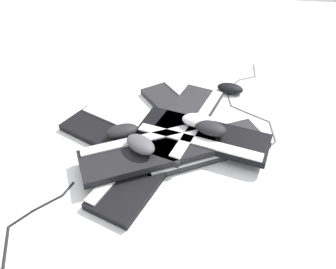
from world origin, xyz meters
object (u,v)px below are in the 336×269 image
object	(u,v)px
mouse_3	(122,131)
mouse_4	(198,120)
keyboard_2	(144,166)
keyboard_4	(185,120)
mouse_0	(210,128)
keyboard_1	(119,137)
keyboard_6	(203,135)
keyboard_5	(149,152)
mouse_2	(230,88)
keyboard_0	(184,112)
keyboard_3	(204,148)
mouse_1	(141,144)

from	to	relation	value
mouse_3	mouse_4	distance (m)	0.26
keyboard_2	keyboard_4	bearing A→B (deg)	-25.31
mouse_4	mouse_0	bearing A→B (deg)	-33.92
keyboard_1	keyboard_4	bearing A→B (deg)	-67.57
keyboard_4	keyboard_6	bearing A→B (deg)	-136.34
keyboard_2	mouse_0	size ratio (longest dim) A/B	4.23
mouse_0	keyboard_6	bearing A→B (deg)	10.56
keyboard_6	mouse_4	xyz separation A→B (m)	(0.03, 0.02, 0.04)
keyboard_1	keyboard_4	xyz separation A→B (m)	(0.09, -0.22, 0.03)
keyboard_4	keyboard_5	size ratio (longest dim) A/B	1.01
mouse_2	mouse_3	xyz separation A→B (m)	(-0.38, 0.37, 0.03)
keyboard_1	mouse_0	world-z (taller)	mouse_0
keyboard_5	mouse_0	bearing A→B (deg)	-60.53
keyboard_2	keyboard_5	size ratio (longest dim) A/B	1.01
keyboard_0	keyboard_5	bearing A→B (deg)	162.89
keyboard_4	mouse_0	world-z (taller)	mouse_0
keyboard_3	keyboard_6	xyz separation A→B (m)	(0.03, 0.01, 0.03)
keyboard_5	keyboard_0	bearing A→B (deg)	-17.11
mouse_0	mouse_4	xyz separation A→B (m)	(0.04, 0.04, 0.00)
keyboard_0	mouse_2	distance (m)	0.26
keyboard_5	mouse_3	xyz separation A→B (m)	(0.08, 0.11, 0.01)
keyboard_5	mouse_1	xyz separation A→B (m)	(-0.01, 0.02, 0.04)
keyboard_1	keyboard_6	bearing A→B (deg)	-86.66
keyboard_5	mouse_0	xyz separation A→B (m)	(0.11, -0.19, 0.04)
keyboard_4	mouse_3	bearing A→B (deg)	116.29
keyboard_6	mouse_3	bearing A→B (deg)	95.53
keyboard_4	mouse_4	bearing A→B (deg)	-130.48
keyboard_1	keyboard_5	world-z (taller)	keyboard_5
mouse_1	keyboard_5	bearing A→B (deg)	53.77
keyboard_5	mouse_2	distance (m)	0.53
keyboard_0	keyboard_2	xyz separation A→B (m)	(-0.31, 0.09, 0.00)
mouse_1	mouse_4	size ratio (longest dim) A/B	1.00
keyboard_3	mouse_2	bearing A→B (deg)	-12.64
keyboard_6	mouse_2	world-z (taller)	keyboard_6
keyboard_3	keyboard_4	size ratio (longest dim) A/B	0.98
keyboard_1	mouse_4	distance (m)	0.28
keyboard_0	keyboard_6	world-z (taller)	keyboard_6
mouse_0	mouse_3	bearing A→B (deg)	23.03
keyboard_1	keyboard_3	distance (m)	0.30
keyboard_3	mouse_1	distance (m)	0.22
keyboard_1	mouse_4	bearing A→B (deg)	-79.57
keyboard_6	mouse_4	size ratio (longest dim) A/B	4.21
keyboard_0	keyboard_4	bearing A→B (deg)	-173.53
keyboard_4	mouse_0	distance (m)	0.13
keyboard_1	mouse_0	bearing A→B (deg)	-87.46
keyboard_5	mouse_0	size ratio (longest dim) A/B	4.17
keyboard_4	mouse_2	world-z (taller)	keyboard_4
keyboard_2	keyboard_5	bearing A→B (deg)	-13.90
mouse_1	mouse_3	size ratio (longest dim) A/B	1.00
keyboard_1	mouse_1	world-z (taller)	mouse_1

